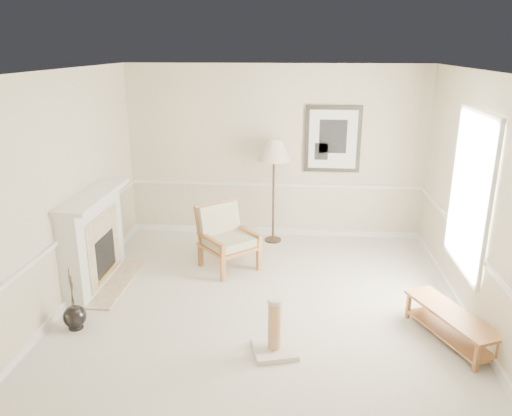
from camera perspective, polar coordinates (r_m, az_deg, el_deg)
The scene contains 8 objects.
ground at distance 6.36m, azimuth 0.66°, elevation -11.80°, with size 5.50×5.50×0.00m, color silver.
room at distance 5.73m, azimuth 2.17°, elevation 4.94°, with size 5.04×5.54×2.92m.
fireplace at distance 7.16m, azimuth -18.01°, elevation -3.52°, with size 0.64×1.64×1.31m.
floor_vase at distance 6.33m, azimuth -19.99°, elevation -11.64°, with size 0.27×0.27×0.78m.
armchair at distance 7.41m, azimuth -3.53°, elevation -2.99°, with size 1.03×1.04×0.94m.
floor_lamp at distance 8.08m, azimuth 2.06°, elevation 6.31°, with size 0.55×0.55×1.74m.
bench at distance 6.11m, azimuth 21.35°, elevation -11.98°, with size 0.86×1.28×0.35m.
scratching_post at distance 5.53m, azimuth 2.14°, elevation -14.35°, with size 0.55×0.55×0.64m.
Camera 1 is at (0.42, -5.49, 3.17)m, focal length 35.00 mm.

